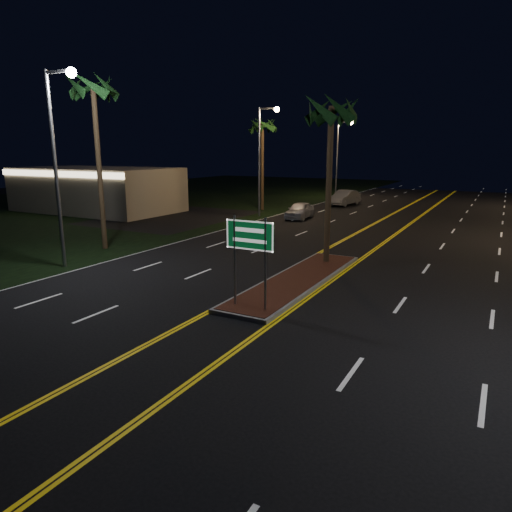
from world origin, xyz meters
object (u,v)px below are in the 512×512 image
Objects in this scene: palm_median at (331,111)px; car_far at (345,196)px; commercial_building at (97,189)px; car_near at (300,209)px; streetlight_left_near at (59,147)px; palm_left_near at (93,90)px; streetlight_left_far at (340,150)px; streetlight_left_mid at (263,149)px; highway_sign at (250,244)px; palm_left_far at (263,126)px; median_island at (298,280)px.

palm_median is 26.91m from car_far.
car_far is (18.83, 15.65, -1.11)m from commercial_building.
commercial_building is at bearing -171.46° from car_near.
streetlight_left_near is 0.92× the size of palm_left_near.
palm_left_near reaches higher than streetlight_left_far.
car_far is at bearing 73.53° from streetlight_left_mid.
highway_sign is 0.36× the size of streetlight_left_near.
palm_left_far is (-12.80, 17.50, 0.47)m from palm_median.
median_island is 8.00m from palm_median.
palm_left_far is at bearing 31.25° from commercial_building.
car_near is (3.20, 0.43, -4.86)m from streetlight_left_mid.
palm_left_far is at bearing 121.36° from median_island.
commercial_building is at bearing 159.95° from palm_median.
highway_sign is 31.17m from commercial_building.
car_far is (5.63, 7.64, -6.85)m from palm_left_far.
palm_median reaches higher than car_near.
palm_left_near is 29.21m from car_far.
commercial_building reaches higher than car_near.
palm_left_near is (-12.50, 1.00, 8.60)m from median_island.
streetlight_left_near is 1.08× the size of palm_median.
streetlight_left_far is at bearing 94.40° from car_near.
palm_median is at bearing 90.00° from highway_sign.
car_near is 0.89× the size of car_far.
streetlight_left_mid is 1.88× the size of car_near.
palm_median reaches higher than car_far.
commercial_building is 2.79× the size of car_far.
streetlight_left_far is 35.18m from palm_median.
palm_left_near is 2.04× the size of car_near.
commercial_building is at bearing 146.52° from highway_sign.
highway_sign is 33.65m from car_far.
palm_median is at bearing 90.00° from median_island.
median_island is 12.36m from streetlight_left_near.
palm_left_far reaches higher than car_far.
commercial_building is 19.15m from car_near.
commercial_building is 24.51m from car_far.
streetlight_left_mid is at bearing 121.98° from median_island.
car_far is (3.44, 31.64, -4.76)m from streetlight_left_near.
commercial_building is at bearing 138.39° from palm_left_near.
streetlight_left_mid is at bearing 83.27° from palm_left_near.
palm_median is 0.85× the size of palm_left_near.
streetlight_left_far reaches higher than palm_left_far.
highway_sign is 9.11m from palm_median.
streetlight_left_mid is at bearing -61.33° from palm_left_far.
streetlight_left_near is (-10.61, 1.20, 3.25)m from highway_sign.
streetlight_left_mid is 16.39m from palm_left_near.
car_far is at bearing 83.88° from car_near.
car_near is at bearing 72.79° from palm_left_near.
median_island is 4.80m from highway_sign.
car_far is (-7.17, 32.85, -1.51)m from highway_sign.
car_near is (-7.41, 17.43, 0.72)m from median_island.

